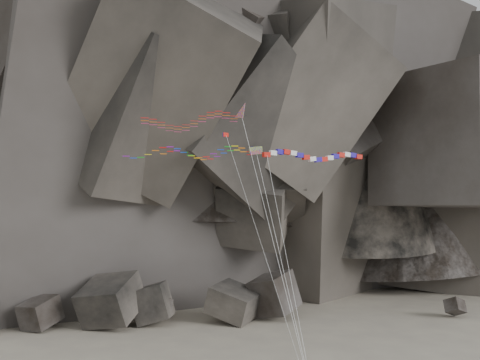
{
  "coord_description": "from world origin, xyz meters",
  "views": [
    {
      "loc": [
        -7.37,
        -43.78,
        17.55
      ],
      "look_at": [
        -0.48,
        6.0,
        19.3
      ],
      "focal_mm": 40.0,
      "sensor_mm": 36.0,
      "label": 1
    }
  ],
  "objects": [
    {
      "name": "headland",
      "position": [
        0.0,
        70.0,
        42.0
      ],
      "size": [
        110.0,
        70.0,
        84.0
      ],
      "primitive_type": null,
      "color": "#554D45",
      "rests_on": "ground"
    },
    {
      "name": "boulder_field",
      "position": [
        -10.54,
        32.72,
        2.17
      ],
      "size": [
        70.11,
        15.5,
        7.99
      ],
      "color": "#47423F",
      "rests_on": "ground"
    },
    {
      "name": "delta_kite",
      "position": [
        -5.68,
        0.32,
        24.0
      ],
      "size": [
        13.38,
        7.2,
        24.06
      ],
      "rotation": [
        0.0,
        0.0,
        0.31
      ],
      "color": "red",
      "rests_on": "ground"
    },
    {
      "name": "banner_kite",
      "position": [
        6.29,
        4.4,
        21.44
      ],
      "size": [
        10.35,
        12.1,
        20.39
      ],
      "rotation": [
        0.0,
        0.0,
        0.28
      ],
      "color": "red",
      "rests_on": "ground"
    },
    {
      "name": "parafoil_kite",
      "position": [
        -5.68,
        1.12,
        21.42
      ],
      "size": [
        14.83,
        7.38,
        20.38
      ],
      "rotation": [
        0.0,
        0.0,
        0.09
      ],
      "color": "#D9FB0D",
      "rests_on": "ground"
    },
    {
      "name": "pennant_kite",
      "position": [
        -1.04,
        -1.09,
        17.83
      ],
      "size": [
        6.26,
        6.47,
        21.4
      ],
      "rotation": [
        0.0,
        0.0,
        0.58
      ],
      "color": "red",
      "rests_on": "ground"
    }
  ]
}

